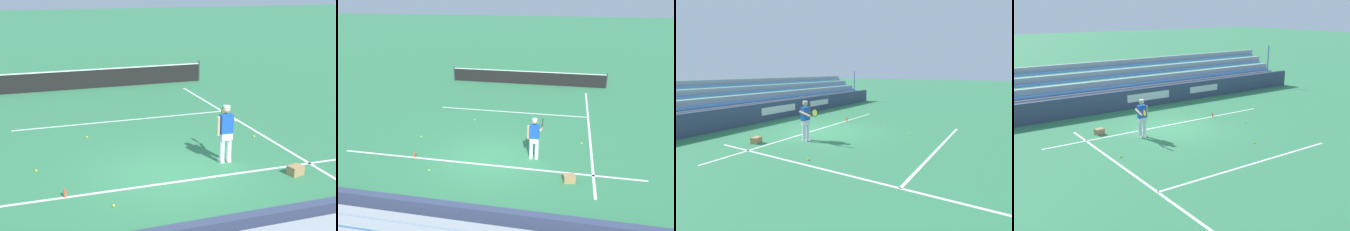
% 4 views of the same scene
% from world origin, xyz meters
% --- Properties ---
extents(ground_plane, '(160.00, 160.00, 0.00)m').
position_xyz_m(ground_plane, '(0.00, 0.00, 0.00)').
color(ground_plane, '#337A4C').
extents(court_baseline_white, '(12.00, 0.10, 0.01)m').
position_xyz_m(court_baseline_white, '(0.00, -0.50, 0.00)').
color(court_baseline_white, white).
rests_on(court_baseline_white, ground).
extents(court_sideline_white, '(0.10, 12.00, 0.01)m').
position_xyz_m(court_sideline_white, '(4.11, 4.00, 0.00)').
color(court_sideline_white, white).
rests_on(court_sideline_white, ground).
extents(court_service_line_white, '(8.22, 0.10, 0.01)m').
position_xyz_m(court_service_line_white, '(0.00, 5.50, 0.00)').
color(court_service_line_white, white).
rests_on(court_service_line_white, ground).
extents(back_wall_sponsor_board, '(26.07, 0.25, 1.10)m').
position_xyz_m(back_wall_sponsor_board, '(-0.01, -4.55, 0.55)').
color(back_wall_sponsor_board, '#384260').
rests_on(back_wall_sponsor_board, ground).
extents(tennis_player, '(0.58, 0.99, 1.71)m').
position_xyz_m(tennis_player, '(1.82, 0.41, 0.89)').
color(tennis_player, silver).
rests_on(tennis_player, ground).
extents(ball_box_cardboard, '(0.46, 0.38, 0.26)m').
position_xyz_m(ball_box_cardboard, '(3.24, -1.08, 0.13)').
color(ball_box_cardboard, '#A87F51').
rests_on(ball_box_cardboard, ground).
extents(tennis_ball_near_player, '(0.07, 0.07, 0.07)m').
position_xyz_m(tennis_ball_near_player, '(-1.68, 3.87, 0.03)').
color(tennis_ball_near_player, '#CCE533').
rests_on(tennis_ball_near_player, ground).
extents(tennis_ball_far_right, '(0.07, 0.07, 0.07)m').
position_xyz_m(tennis_ball_far_right, '(-1.90, -1.37, 0.03)').
color(tennis_ball_far_right, '#CCE533').
rests_on(tennis_ball_far_right, ground).
extents(tennis_ball_stray_back, '(0.07, 0.07, 0.07)m').
position_xyz_m(tennis_ball_stray_back, '(-3.50, 1.40, 0.03)').
color(tennis_ball_stray_back, '#CCE533').
rests_on(tennis_ball_stray_back, ground).
extents(tennis_ball_far_left, '(0.07, 0.07, 0.07)m').
position_xyz_m(tennis_ball_far_left, '(3.73, 2.13, 0.03)').
color(tennis_ball_far_left, '#CCE533').
rests_on(tennis_ball_far_left, ground).
extents(water_bottle, '(0.07, 0.07, 0.22)m').
position_xyz_m(water_bottle, '(-2.93, -0.48, 0.11)').
color(water_bottle, '#EA4C33').
rests_on(water_bottle, ground).
extents(tennis_net, '(11.09, 0.09, 1.07)m').
position_xyz_m(tennis_net, '(0.00, 11.45, 0.49)').
color(tennis_net, '#33383D').
rests_on(tennis_net, ground).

